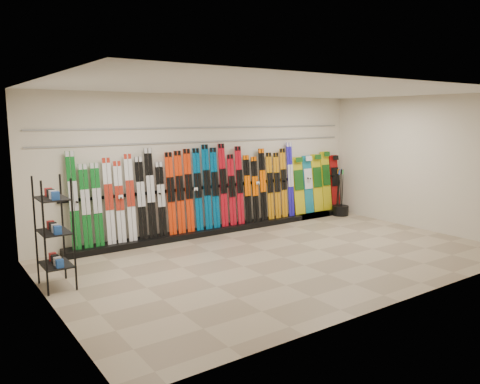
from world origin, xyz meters
TOP-DOWN VIEW (x-y plane):
  - floor at (0.00, 0.00)m, footprint 8.00×8.00m
  - back_wall at (0.00, 2.50)m, footprint 8.00×0.00m
  - left_wall at (-4.00, 0.00)m, footprint 0.00×5.00m
  - right_wall at (4.00, 0.00)m, footprint 0.00×5.00m
  - ceiling at (0.00, 0.00)m, footprint 8.00×8.00m
  - ski_rack_base at (0.22, 2.28)m, footprint 8.00×0.40m
  - skis at (-0.45, 2.31)m, footprint 5.37×0.19m
  - snowboards at (3.08, 2.35)m, footprint 1.58×0.23m
  - accessory_rack at (-3.75, 0.81)m, footprint 0.40×0.60m
  - pole_bin at (3.60, 2.00)m, footprint 0.43×0.43m
  - ski_poles at (3.58, 2.03)m, footprint 0.32×0.30m
  - slatwall_rail_0 at (0.00, 2.48)m, footprint 7.60×0.02m
  - slatwall_rail_1 at (0.00, 2.48)m, footprint 7.60×0.02m

SIDE VIEW (x-z plane):
  - floor at x=0.00m, z-range 0.00..0.00m
  - ski_rack_base at x=0.22m, z-range 0.00..0.12m
  - pole_bin at x=3.60m, z-range 0.00..0.25m
  - ski_poles at x=3.58m, z-range 0.02..1.20m
  - accessory_rack at x=-3.75m, z-range 0.00..1.66m
  - snowboards at x=3.08m, z-range 0.08..1.60m
  - skis at x=-0.45m, z-range 0.04..1.87m
  - back_wall at x=0.00m, z-range -2.50..5.50m
  - left_wall at x=-4.00m, z-range -1.00..4.00m
  - right_wall at x=4.00m, z-range -1.00..4.00m
  - slatwall_rail_0 at x=0.00m, z-range 1.98..2.02m
  - slatwall_rail_1 at x=0.00m, z-range 2.28..2.31m
  - ceiling at x=0.00m, z-range 3.00..3.00m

